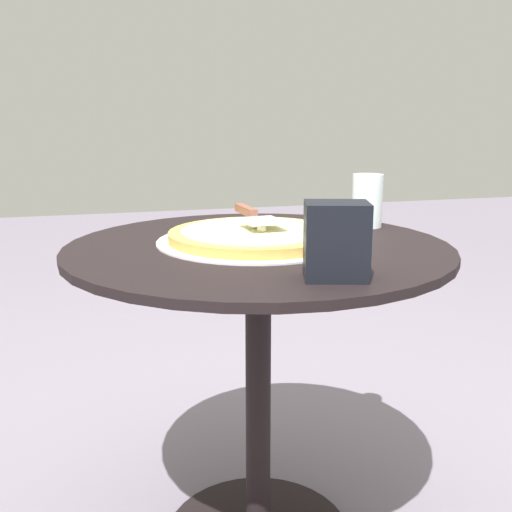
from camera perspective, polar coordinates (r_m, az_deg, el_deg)
patio_table at (r=1.34m, az=0.21°, el=-6.73°), size 0.81×0.81×0.71m
pizza_on_tray at (r=1.31m, az=0.00°, el=1.87°), size 0.42×0.42×0.04m
pizza_server at (r=1.35m, az=-0.25°, el=3.85°), size 0.09×0.21×0.02m
drinking_cup at (r=1.50m, az=10.37°, el=5.12°), size 0.07×0.07×0.13m
napkin_dispenser at (r=1.02m, az=7.52°, el=1.42°), size 0.12×0.11×0.13m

